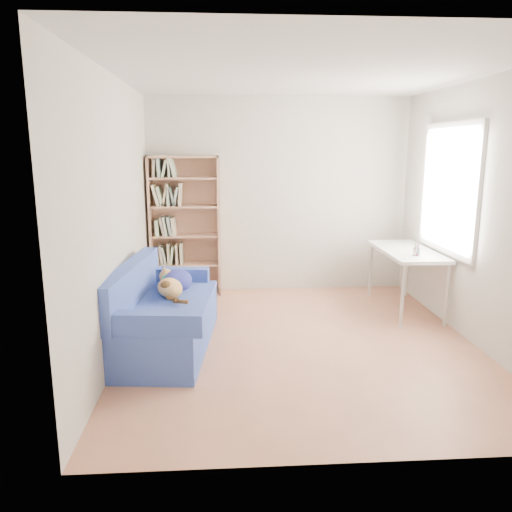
{
  "coord_description": "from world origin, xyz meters",
  "views": [
    {
      "loc": [
        -0.75,
        -4.73,
        1.93
      ],
      "look_at": [
        -0.42,
        0.25,
        0.85
      ],
      "focal_mm": 35.0,
      "sensor_mm": 36.0,
      "label": 1
    }
  ],
  "objects_px": {
    "pen_cup": "(416,251)",
    "sofa": "(162,315)",
    "desk": "(407,255)",
    "bookshelf": "(185,232)"
  },
  "relations": [
    {
      "from": "sofa",
      "to": "desk",
      "type": "height_order",
      "value": "sofa"
    },
    {
      "from": "sofa",
      "to": "pen_cup",
      "type": "relative_size",
      "value": 12.36
    },
    {
      "from": "bookshelf",
      "to": "pen_cup",
      "type": "xyz_separation_m",
      "value": [
        2.67,
        -1.23,
        -0.04
      ]
    },
    {
      "from": "desk",
      "to": "sofa",
      "type": "bearing_deg",
      "value": -161.0
    },
    {
      "from": "desk",
      "to": "pen_cup",
      "type": "distance_m",
      "value": 0.36
    },
    {
      "from": "pen_cup",
      "to": "sofa",
      "type": "bearing_deg",
      "value": -167.31
    },
    {
      "from": "bookshelf",
      "to": "desk",
      "type": "xyz_separation_m",
      "value": [
        2.69,
        -0.89,
        -0.17
      ]
    },
    {
      "from": "bookshelf",
      "to": "desk",
      "type": "relative_size",
      "value": 1.42
    },
    {
      "from": "sofa",
      "to": "desk",
      "type": "bearing_deg",
      "value": 24.71
    },
    {
      "from": "desk",
      "to": "bookshelf",
      "type": "bearing_deg",
      "value": 161.73
    }
  ]
}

